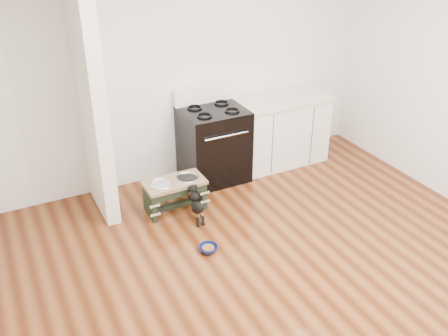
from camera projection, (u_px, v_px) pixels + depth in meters
ground at (292, 286)px, 4.58m from camera, size 5.00×5.00×0.00m
room_shell at (306, 123)px, 3.81m from camera, size 5.00×5.00×5.00m
partition_wall at (90, 96)px, 5.12m from camera, size 0.15×0.80×2.70m
oven_range at (214, 143)px, 6.14m from camera, size 0.76×0.69×1.14m
cabinet_run at (280, 130)px, 6.56m from camera, size 1.24×0.64×0.91m
dog_feeder at (175, 190)px, 5.58m from camera, size 0.68×0.36×0.39m
puppy at (196, 203)px, 5.40m from camera, size 0.12×0.35×0.41m
floor_bowl at (208, 249)px, 5.01m from camera, size 0.22×0.22×0.06m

